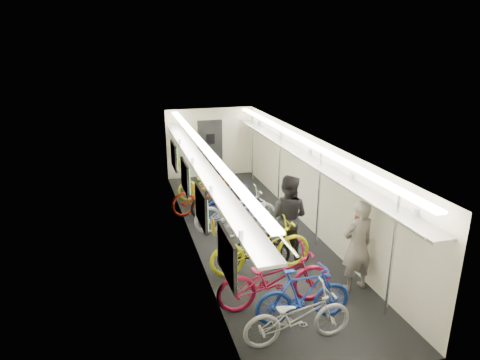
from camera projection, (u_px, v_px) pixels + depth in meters
train_car_shell at (231, 163)px, 10.72m from camera, size 10.00×10.00×10.00m
bicycle_0 at (298, 316)px, 6.73m from camera, size 1.80×0.66×0.94m
bicycle_1 at (303, 295)px, 7.22m from camera, size 1.72×0.55×1.02m
bicycle_2 at (275, 278)px, 7.62m from camera, size 2.15×0.78×1.12m
bicycle_3 at (254, 250)px, 8.86m from camera, size 1.60×0.61×0.94m
bicycle_4 at (261, 246)px, 8.79m from camera, size 2.17×0.79×1.14m
bicycle_5 at (250, 218)px, 10.39m from camera, size 1.60×0.52×0.95m
bicycle_6 at (236, 210)px, 10.68m from camera, size 2.13×0.82×1.10m
bicycle_7 at (233, 201)px, 11.48m from camera, size 1.64×0.74×0.95m
bicycle_8 at (206, 193)px, 11.90m from camera, size 2.21×1.28×1.10m
bicycle_9 at (216, 197)px, 11.76m from camera, size 1.68×1.02×0.98m
bicycle_10 at (210, 184)px, 12.78m from camera, size 1.96×0.82×1.00m
passenger_near at (357, 246)px, 8.06m from camera, size 0.71×0.51×1.82m
passenger_mid at (287, 217)px, 9.28m from camera, size 1.17×1.15×1.90m
backpack at (363, 216)px, 8.47m from camera, size 0.26×0.14×0.38m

